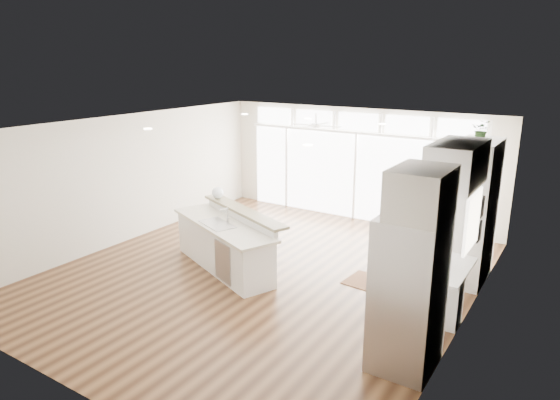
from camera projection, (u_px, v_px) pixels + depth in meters
The scene contains 24 objects.
floor at pixel (264, 274), 9.17m from camera, with size 7.00×8.00×0.02m, color #3D2313.
ceiling at pixel (263, 126), 8.43m from camera, with size 7.00×8.00×0.02m, color white.
wall_back at pixel (357, 164), 12.04m from camera, with size 7.00×0.04×2.70m, color beige.
wall_front at pixel (61, 287), 5.56m from camera, with size 7.00×0.04×2.70m, color beige.
wall_left at pixel (128, 178), 10.62m from camera, with size 0.04×8.00×2.70m, color beige.
wall_right at pixel (469, 241), 6.98m from camera, with size 0.04×8.00×2.70m, color beige.
glass_wall at pixel (355, 177), 12.07m from camera, with size 5.80×0.06×2.08m, color white.
transom_row at pixel (358, 122), 11.71m from camera, with size 5.90×0.06×0.40m, color white.
desk_window at pixel (472, 221), 7.19m from camera, with size 0.04×0.85×0.85m, color silver.
ceiling_fan at pixel (316, 121), 11.02m from camera, with size 1.16×1.16×0.32m, color white.
recessed_lights at pixel (269, 126), 8.60m from camera, with size 3.40×3.00×0.02m, color beige.
oven_cabinet at pixel (473, 212), 8.64m from camera, with size 0.64×1.20×2.50m, color white.
desk_nook at pixel (442, 289), 7.68m from camera, with size 0.72×1.30×0.76m, color white.
upper_cabinets at pixel (457, 164), 7.13m from camera, with size 0.64×1.30×0.64m, color white.
refrigerator at pixel (408, 293), 6.19m from camera, with size 0.76×0.90×2.00m, color #A7A8AC.
fridge_cabinet at pixel (421, 193), 5.80m from camera, with size 0.64×0.90×0.60m, color white.
framed_photos at pixel (480, 220), 7.74m from camera, with size 0.06×0.22×0.80m, color black.
kitchen_island at pixel (223, 241), 9.26m from camera, with size 2.72×1.02×1.08m, color white.
rug at pixel (373, 283), 8.75m from camera, with size 0.96×0.69×0.01m, color #3B2013.
office_chair at pixel (404, 278), 7.76m from camera, with size 0.54×0.50×1.04m, color black.
fishbowl at pixel (218, 193), 10.06m from camera, with size 0.24×0.24×0.24m, color white.
monitor at pixel (440, 252), 7.56m from camera, with size 0.08×0.51×0.42m, color black.
keyboard at pixel (428, 263), 7.71m from camera, with size 0.11×0.28×0.01m, color white.
potted_plant at pixel (482, 132), 8.26m from camera, with size 0.30×0.34×0.26m, color #345B27.
Camera 1 is at (4.81, -6.96, 3.80)m, focal length 32.00 mm.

